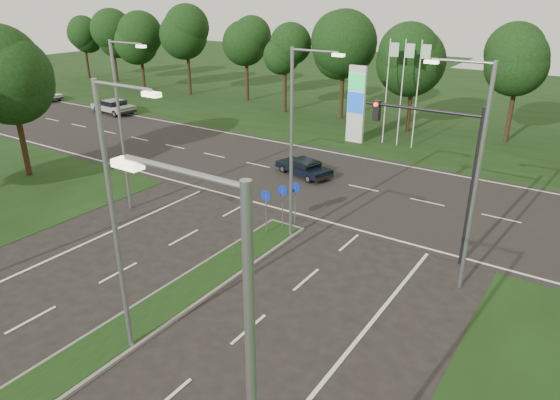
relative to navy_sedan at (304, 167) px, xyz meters
The scene contains 16 objects.
verge_far 31.20m from the navy_sedan, 84.00° to the left, with size 160.00×50.00×0.02m, color black.
cross_road 3.31m from the navy_sedan, ahead, with size 160.00×12.00×0.02m, color black.
median_kerb 20.24m from the navy_sedan, 80.73° to the right, with size 2.00×26.00×0.12m, color slate.
streetlight_median_near 19.01m from the navy_sedan, 76.67° to the right, with size 2.53×0.22×9.00m.
streetlight_median_far 10.10m from the navy_sedan, 61.88° to the right, with size 2.53×0.22×9.00m.
streetlight_left_far 12.05m from the navy_sedan, 116.81° to the right, with size 2.53×0.22×9.00m.
streetlight_right_far 15.14m from the navy_sedan, 33.47° to the right, with size 2.53×0.22×9.00m.
traffic_signal 12.71m from the navy_sedan, 29.77° to the right, with size 5.10×0.42×7.00m.
median_signs 8.32m from the navy_sedan, 66.71° to the right, with size 1.16×1.76×2.38m.
gas_pylon 9.46m from the navy_sedan, 93.32° to the left, with size 5.80×1.26×8.00m.
tree_left_far 18.59m from the navy_sedan, 145.55° to the right, with size 5.20×5.20×8.86m.
treeline_far 17.47m from the navy_sedan, 78.11° to the left, with size 6.00×6.00×9.90m.
navy_sedan is the anchor object (origin of this frame).
far_car_a 25.50m from the navy_sedan, 168.64° to the left, with size 4.83×2.37×1.35m.
far_car_b 36.83m from the navy_sedan, behind, with size 3.98×1.91×1.12m.
far_car_c 44.31m from the navy_sedan, behind, with size 4.22×2.54×1.14m.
Camera 1 is at (12.56, -2.58, 11.15)m, focal length 32.00 mm.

